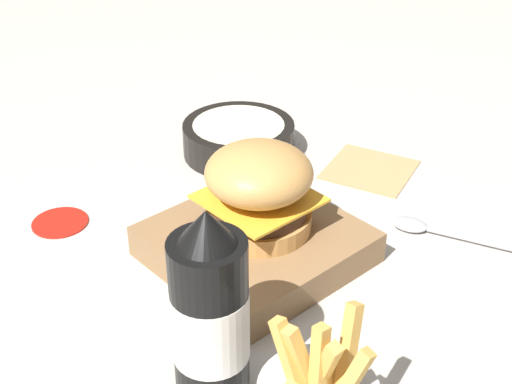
# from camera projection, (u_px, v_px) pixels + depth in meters

# --- Properties ---
(ground_plane) EXTENTS (6.00, 6.00, 0.00)m
(ground_plane) POSITION_uv_depth(u_px,v_px,m) (274.00, 252.00, 0.82)
(ground_plane) COLOR #B7B2A8
(serving_board) EXTENTS (0.20, 0.21, 0.04)m
(serving_board) POSITION_uv_depth(u_px,v_px,m) (256.00, 244.00, 0.80)
(serving_board) COLOR olive
(serving_board) RESTS_ON ground_plane
(burger) EXTENTS (0.12, 0.12, 0.10)m
(burger) POSITION_uv_depth(u_px,v_px,m) (259.00, 189.00, 0.77)
(burger) COLOR tan
(burger) RESTS_ON serving_board
(ketchup_bottle) EXTENTS (0.07, 0.07, 0.19)m
(ketchup_bottle) POSITION_uv_depth(u_px,v_px,m) (210.00, 316.00, 0.60)
(ketchup_bottle) COLOR black
(ketchup_bottle) RESTS_ON ground_plane
(side_bowl) EXTENTS (0.16, 0.16, 0.05)m
(side_bowl) POSITION_uv_depth(u_px,v_px,m) (239.00, 138.00, 1.01)
(side_bowl) COLOR black
(side_bowl) RESTS_ON ground_plane
(spoon) EXTENTS (0.14, 0.08, 0.01)m
(spoon) POSITION_uv_depth(u_px,v_px,m) (426.00, 228.00, 0.85)
(spoon) COLOR #B2B2B7
(spoon) RESTS_ON ground_plane
(ketchup_puddle) EXTENTS (0.07, 0.07, 0.00)m
(ketchup_puddle) POSITION_uv_depth(u_px,v_px,m) (60.00, 222.00, 0.87)
(ketchup_puddle) COLOR #B21E14
(ketchup_puddle) RESTS_ON ground_plane
(parchment_square) EXTENTS (0.14, 0.14, 0.00)m
(parchment_square) POSITION_uv_depth(u_px,v_px,m) (370.00, 169.00, 0.98)
(parchment_square) COLOR tan
(parchment_square) RESTS_ON ground_plane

